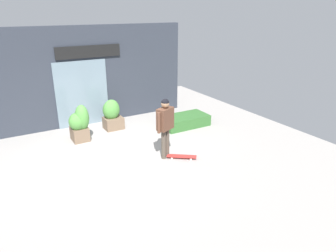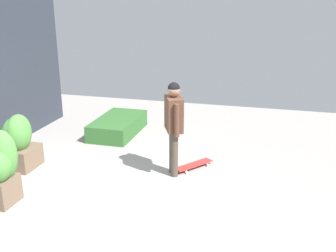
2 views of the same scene
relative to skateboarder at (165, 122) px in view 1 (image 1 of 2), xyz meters
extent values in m
plane|color=#9E9993|center=(-1.07, 0.93, -1.04)|extent=(12.00, 12.00, 0.00)
cube|color=#2D333D|center=(-1.07, 3.86, 0.65)|extent=(7.58, 0.25, 3.39)
cube|color=slate|center=(-1.18, 3.72, 0.09)|extent=(1.80, 0.06, 2.27)
cube|color=black|center=(-0.83, 3.70, 1.50)|extent=(2.20, 0.05, 0.40)
cylinder|color=#4C4238|center=(0.07, 0.03, -0.62)|extent=(0.13, 0.13, 0.84)
cylinder|color=#4C4238|center=(-0.07, -0.03, -0.62)|extent=(0.13, 0.13, 0.84)
cube|color=brown|center=(0.00, 0.00, 0.10)|extent=(0.54, 0.43, 0.60)
cylinder|color=brown|center=(0.26, 0.12, 0.06)|extent=(0.09, 0.09, 0.57)
cylinder|color=brown|center=(-0.26, -0.12, 0.06)|extent=(0.09, 0.09, 0.57)
sphere|color=#997051|center=(0.00, 0.00, 0.51)|extent=(0.22, 0.22, 0.22)
sphere|color=black|center=(0.00, 0.00, 0.55)|extent=(0.21, 0.21, 0.21)
cube|color=red|center=(0.35, -0.30, -0.98)|extent=(0.77, 0.64, 0.02)
cylinder|color=silver|center=(0.62, -0.37, -1.02)|extent=(0.06, 0.06, 0.05)
cylinder|color=silver|center=(0.50, -0.54, -1.02)|extent=(0.06, 0.06, 0.05)
cylinder|color=silver|center=(0.20, -0.06, -1.02)|extent=(0.06, 0.06, 0.05)
cylinder|color=silver|center=(0.08, -0.23, -1.02)|extent=(0.06, 0.06, 0.05)
cube|color=brown|center=(-0.45, 2.81, -0.84)|extent=(0.62, 0.53, 0.40)
ellipsoid|color=#4C8C3D|center=(-0.52, 2.83, -0.37)|extent=(0.52, 0.48, 0.64)
ellipsoid|color=#4C8C3D|center=(-0.49, 2.79, -0.34)|extent=(0.56, 0.40, 0.69)
cube|color=brown|center=(-1.72, 2.40, -0.83)|extent=(0.49, 0.59, 0.43)
ellipsoid|color=#4C8C3D|center=(-1.79, 2.28, -0.37)|extent=(0.50, 0.46, 0.55)
ellipsoid|color=#4C8C3D|center=(-1.63, 2.28, -0.27)|extent=(0.43, 0.45, 0.80)
ellipsoid|color=#4C8C3D|center=(-1.68, 2.30, -0.39)|extent=(0.48, 0.43, 0.51)
cube|color=#33662D|center=(1.82, 1.80, -0.86)|extent=(1.65, 0.90, 0.38)
camera|label=1|loc=(-3.91, -6.84, 2.88)|focal=33.41mm
camera|label=2|loc=(-6.41, -1.62, 2.06)|focal=42.71mm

